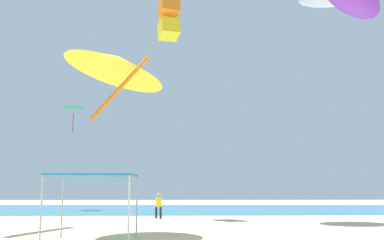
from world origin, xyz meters
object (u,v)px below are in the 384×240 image
object	(u,v)px
kite_box_orange	(169,18)
kite_diamond_green	(74,109)
person_central	(159,203)
kite_delta_yellow	(116,65)
canopy_tent	(94,178)

from	to	relation	value
kite_box_orange	kite_diamond_green	bearing A→B (deg)	117.72
person_central	kite_diamond_green	world-z (taller)	kite_diamond_green
kite_box_orange	person_central	bearing A→B (deg)	-117.44
person_central	kite_delta_yellow	size ratio (longest dim) A/B	0.27
kite_box_orange	kite_delta_yellow	distance (m)	13.51
kite_box_orange	canopy_tent	bearing A→B (deg)	-115.35
canopy_tent	kite_diamond_green	size ratio (longest dim) A/B	1.32
person_central	kite_box_orange	xyz separation A→B (m)	(0.49, 2.57, 13.68)
canopy_tent	kite_delta_yellow	world-z (taller)	kite_delta_yellow
kite_diamond_green	kite_delta_yellow	xyz separation A→B (m)	(7.17, -20.96, -1.48)
person_central	kite_box_orange	bearing A→B (deg)	-113.62
kite_diamond_green	kite_delta_yellow	size ratio (longest dim) A/B	0.39
kite_box_orange	kite_delta_yellow	bearing A→B (deg)	-116.97
person_central	kite_delta_yellow	world-z (taller)	kite_delta_yellow
canopy_tent	kite_box_orange	distance (m)	19.49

